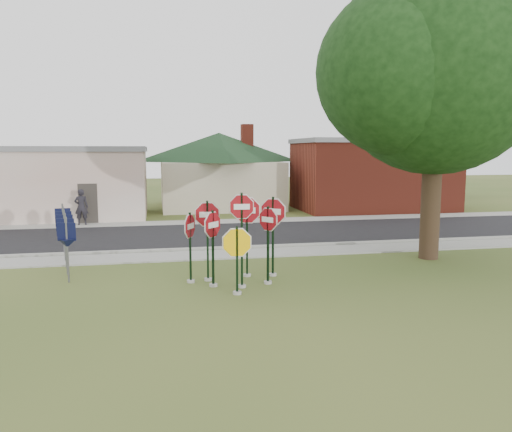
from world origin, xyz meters
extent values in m
plane|color=#394F1D|center=(0.00, 0.00, 0.00)|extent=(120.00, 120.00, 0.00)
cube|color=gray|center=(0.00, 5.50, 0.03)|extent=(60.00, 1.60, 0.06)
cube|color=black|center=(0.00, 10.00, 0.02)|extent=(60.00, 7.00, 0.04)
cube|color=gray|center=(0.00, 14.30, 0.03)|extent=(60.00, 1.60, 0.06)
cube|color=gray|center=(0.00, 6.50, 0.07)|extent=(60.00, 0.20, 0.14)
cylinder|color=#99958E|center=(0.05, 0.92, 0.04)|extent=(0.24, 0.24, 0.08)
cube|color=black|center=(0.05, 0.92, 1.39)|extent=(0.06, 0.05, 2.78)
cylinder|color=white|center=(0.05, 0.92, 2.37)|extent=(0.99, 0.08, 0.99)
cylinder|color=maroon|center=(0.05, 0.92, 2.37)|extent=(0.92, 0.08, 0.92)
cube|color=white|center=(0.05, 0.92, 2.37)|extent=(0.46, 0.04, 0.16)
cylinder|color=#99958E|center=(-0.19, 0.26, 0.04)|extent=(0.24, 0.24, 0.08)
cube|color=black|center=(-0.19, 0.26, 0.96)|extent=(0.06, 0.05, 1.91)
cylinder|color=white|center=(-0.19, 0.26, 1.46)|extent=(1.13, 0.07, 1.13)
cylinder|color=#FFC107|center=(-0.19, 0.26, 1.46)|extent=(1.05, 0.07, 1.05)
cylinder|color=#99958E|center=(-0.76, 1.19, 0.04)|extent=(0.24, 0.24, 0.08)
cube|color=black|center=(-0.76, 1.19, 1.13)|extent=(0.08, 0.08, 2.26)
cylinder|color=white|center=(-0.76, 1.19, 1.83)|extent=(0.71, 0.81, 1.06)
cylinder|color=maroon|center=(-0.76, 1.19, 1.83)|extent=(0.66, 0.75, 0.98)
cube|color=white|center=(-0.76, 1.19, 1.83)|extent=(0.33, 0.38, 0.17)
cylinder|color=#99958E|center=(0.89, 1.18, 0.04)|extent=(0.24, 0.24, 0.08)
cube|color=black|center=(0.89, 1.18, 1.17)|extent=(0.08, 0.08, 2.34)
cylinder|color=white|center=(0.89, 1.18, 1.94)|extent=(0.57, 0.80, 0.97)
cylinder|color=maroon|center=(0.89, 1.18, 1.94)|extent=(0.53, 0.75, 0.90)
cube|color=white|center=(0.89, 1.18, 1.94)|extent=(0.27, 0.37, 0.15)
cylinder|color=#99958E|center=(0.43, 2.16, 0.04)|extent=(0.24, 0.24, 0.08)
cube|color=black|center=(0.43, 2.16, 1.29)|extent=(0.07, 0.06, 2.58)
cylinder|color=white|center=(0.43, 2.16, 2.11)|extent=(1.14, 0.29, 1.17)
cylinder|color=maroon|center=(0.43, 2.16, 2.11)|extent=(1.05, 0.28, 1.08)
cube|color=white|center=(0.43, 2.16, 2.11)|extent=(0.52, 0.14, 0.19)
cylinder|color=#99958E|center=(-0.84, 1.88, 0.04)|extent=(0.24, 0.24, 0.08)
cube|color=black|center=(-0.84, 1.88, 1.23)|extent=(0.06, 0.05, 2.47)
cylinder|color=white|center=(-0.84, 1.88, 2.05)|extent=(1.05, 0.07, 1.05)
cylinder|color=maroon|center=(-0.84, 1.88, 2.05)|extent=(0.97, 0.07, 0.97)
cube|color=white|center=(-0.84, 1.88, 2.05)|extent=(0.48, 0.04, 0.17)
cylinder|color=#99958E|center=(1.24, 2.07, 0.04)|extent=(0.24, 0.24, 0.08)
cube|color=black|center=(1.24, 2.07, 1.27)|extent=(0.08, 0.07, 2.53)
cylinder|color=white|center=(1.24, 2.07, 2.07)|extent=(0.97, 0.66, 1.16)
cylinder|color=maroon|center=(1.24, 2.07, 2.07)|extent=(0.90, 0.62, 1.08)
cube|color=white|center=(1.24, 2.07, 2.07)|extent=(0.45, 0.31, 0.19)
cylinder|color=#99958E|center=(-1.37, 1.76, 0.04)|extent=(0.24, 0.24, 0.08)
cube|color=black|center=(-1.37, 1.76, 1.07)|extent=(0.07, 0.08, 2.14)
cylinder|color=white|center=(-1.37, 1.76, 1.73)|extent=(0.46, 0.92, 1.02)
cylinder|color=maroon|center=(-1.37, 1.76, 1.73)|extent=(0.44, 0.86, 0.94)
cube|color=white|center=(-1.37, 1.76, 1.73)|extent=(0.22, 0.43, 0.16)
cube|color=#59595E|center=(-5.00, 2.50, 1.00)|extent=(0.05, 0.05, 2.00)
cube|color=black|center=(-5.00, 2.50, 1.55)|extent=(0.55, 0.13, 0.55)
cone|color=black|center=(-5.00, 2.50, 1.20)|extent=(0.65, 0.65, 0.25)
cube|color=#59595E|center=(-5.20, 3.50, 1.00)|extent=(0.05, 0.05, 2.00)
cube|color=black|center=(-5.20, 3.50, 1.55)|extent=(0.55, 0.09, 0.55)
cone|color=black|center=(-5.20, 3.50, 1.20)|extent=(0.62, 0.62, 0.25)
cube|color=#59595E|center=(-5.40, 4.50, 1.00)|extent=(0.05, 0.05, 2.00)
cube|color=black|center=(-5.40, 4.50, 1.55)|extent=(0.55, 0.05, 0.55)
cone|color=black|center=(-5.40, 4.50, 1.20)|extent=(0.58, 0.58, 0.25)
cube|color=#59595E|center=(-5.60, 5.50, 1.00)|extent=(0.05, 0.05, 2.00)
cube|color=black|center=(-5.60, 5.50, 1.55)|extent=(0.55, 0.05, 0.55)
cone|color=black|center=(-5.60, 5.50, 1.20)|extent=(0.58, 0.58, 0.25)
cube|color=#59595E|center=(-5.80, 6.50, 1.00)|extent=(0.05, 0.05, 2.00)
cube|color=black|center=(-5.80, 6.50, 1.55)|extent=(0.55, 0.09, 0.55)
cone|color=black|center=(-5.80, 6.50, 1.20)|extent=(0.62, 0.62, 0.25)
cube|color=silver|center=(-9.00, 18.00, 2.00)|extent=(12.00, 6.00, 4.00)
cube|color=slate|center=(-9.00, 18.00, 4.05)|extent=(12.20, 6.20, 0.30)
cube|color=#332D28|center=(-6.00, 15.02, 1.10)|extent=(1.00, 0.10, 2.20)
cube|color=#B6A891|center=(2.00, 22.00, 1.60)|extent=(8.00, 8.00, 3.20)
pyramid|color=black|center=(2.00, 22.00, 5.20)|extent=(11.60, 11.60, 2.00)
cube|color=maroon|center=(4.00, 22.00, 5.00)|extent=(0.80, 0.80, 1.60)
cube|color=maroon|center=(12.00, 18.50, 2.25)|extent=(10.00, 6.00, 4.50)
cube|color=slate|center=(12.00, 18.50, 4.60)|extent=(10.20, 6.20, 0.30)
cube|color=white|center=(10.00, 15.55, 2.60)|extent=(2.00, 0.08, 0.90)
cylinder|color=#2E2114|center=(7.50, 3.50, 2.69)|extent=(0.70, 0.70, 5.37)
sphere|color=black|center=(7.50, 3.50, 6.91)|extent=(7.64, 7.64, 7.64)
cylinder|color=#2E2114|center=(22.00, 26.00, 2.00)|extent=(0.50, 0.50, 4.00)
sphere|color=black|center=(22.00, 26.00, 5.60)|extent=(5.60, 5.60, 5.60)
imported|color=black|center=(-6.27, 14.41, 1.01)|extent=(0.71, 0.48, 1.90)
camera|label=1|loc=(-2.30, -13.04, 3.96)|focal=35.00mm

